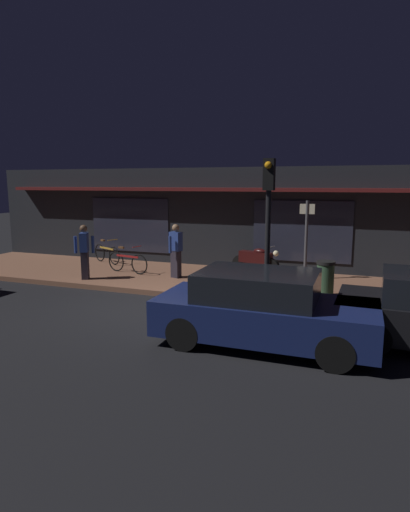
{
  "coord_description": "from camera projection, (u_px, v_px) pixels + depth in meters",
  "views": [
    {
      "loc": [
        5.03,
        -9.26,
        3.06
      ],
      "look_at": [
        0.77,
        2.4,
        0.95
      ],
      "focal_mm": 30.13,
      "sensor_mm": 36.0,
      "label": 1
    }
  ],
  "objects": [
    {
      "name": "bicycle_extra",
      "position": [
        107.0,
        253.0,
        15.81
      ],
      "size": [
        1.51,
        0.76,
        0.91
      ],
      "color": "black",
      "rests_on": "sidewalk_slab"
    },
    {
      "name": "person_photographer",
      "position": [
        84.0,
        251.0,
        13.06
      ],
      "size": [
        0.59,
        0.44,
        1.67
      ],
      "color": "#28232D",
      "rests_on": "sidewalk_slab"
    },
    {
      "name": "storefront_building",
      "position": [
        222.0,
        216.0,
        16.4
      ],
      "size": [
        18.0,
        3.3,
        3.6
      ],
      "color": "black",
      "rests_on": "ground_plane"
    },
    {
      "name": "motorcycle",
      "position": [
        256.0,
        260.0,
        13.64
      ],
      "size": [
        1.66,
        0.72,
        0.97
      ],
      "color": "black",
      "rests_on": "sidewalk_slab"
    },
    {
      "name": "ground_plane",
      "position": [
        144.0,
        306.0,
        10.79
      ],
      "size": [
        60.0,
        60.0,
        0.0
      ],
      "primitive_type": "plane",
      "color": "black"
    },
    {
      "name": "traffic_light_pole",
      "position": [
        268.0,
        209.0,
        9.65
      ],
      "size": [
        0.24,
        0.33,
        3.6
      ],
      "color": "black",
      "rests_on": "ground_plane"
    },
    {
      "name": "trash_bin",
      "position": [
        325.0,
        278.0,
        11.12
      ],
      "size": [
        0.48,
        0.48,
        0.93
      ],
      "color": "#2D4C33",
      "rests_on": "sidewalk_slab"
    },
    {
      "name": "bicycle_parked",
      "position": [
        127.0,
        262.0,
        14.07
      ],
      "size": [
        1.64,
        0.47,
        0.91
      ],
      "color": "black",
      "rests_on": "sidewalk_slab"
    },
    {
      "name": "person_bystander",
      "position": [
        176.0,
        250.0,
        13.27
      ],
      "size": [
        0.43,
        0.61,
        1.67
      ],
      "color": "#28232D",
      "rests_on": "sidewalk_slab"
    },
    {
      "name": "sidewalk_slab",
      "position": [
        189.0,
        279.0,
        13.56
      ],
      "size": [
        18.0,
        4.0,
        0.15
      ],
      "primitive_type": "cube",
      "color": "brown",
      "rests_on": "ground_plane"
    },
    {
      "name": "parked_car_far",
      "position": [
        263.0,
        309.0,
        8.14
      ],
      "size": [
        4.11,
        1.79,
        1.42
      ],
      "color": "black",
      "rests_on": "ground_plane"
    },
    {
      "name": "sign_post",
      "position": [
        306.0,
        235.0,
        12.94
      ],
      "size": [
        0.44,
        0.09,
        2.4
      ],
      "color": "#47474C",
      "rests_on": "sidewalk_slab"
    }
  ]
}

